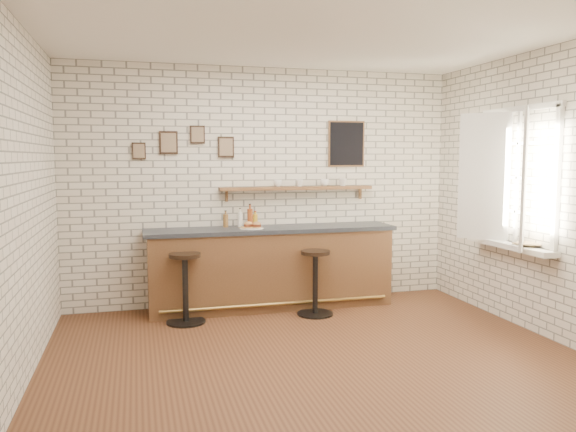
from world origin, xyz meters
name	(u,v)px	position (x,y,z in m)	size (l,w,h in m)	color
ground	(311,352)	(0.00, 0.00, 0.00)	(5.00, 5.00, 0.00)	brown
bar_counter	(271,267)	(0.01, 1.70, 0.51)	(3.10, 0.65, 1.01)	brown
sandwich_plate	(252,228)	(-0.25, 1.63, 1.02)	(0.28, 0.28, 0.01)	white
ciabatta_sandwich	(253,225)	(-0.24, 1.63, 1.06)	(0.23, 0.16, 0.07)	tan
potato_chips	(250,228)	(-0.27, 1.64, 1.02)	(0.26, 0.19, 0.00)	gold
bitters_bottle_brown	(226,220)	(-0.53, 1.86, 1.09)	(0.06, 0.06, 0.21)	brown
bitters_bottle_white	(240,219)	(-0.35, 1.86, 1.11)	(0.06, 0.06, 0.23)	silver
bitters_bottle_amber	(250,217)	(-0.23, 1.86, 1.13)	(0.07, 0.07, 0.28)	#8F3D17
condiment_bottle_yellow	(255,220)	(-0.16, 1.86, 1.09)	(0.06, 0.06, 0.19)	gold
bar_stool_left	(185,286)	(-1.09, 1.30, 0.43)	(0.44, 0.44, 0.80)	black
bar_stool_right	(315,280)	(0.43, 1.23, 0.42)	(0.43, 0.43, 0.78)	black
wall_shelf	(297,188)	(0.40, 1.90, 1.48)	(2.00, 0.18, 0.18)	brown
shelf_cup_a	(278,183)	(0.15, 1.90, 1.54)	(0.11, 0.11, 0.09)	white
shelf_cup_b	(300,183)	(0.43, 1.90, 1.54)	(0.10, 0.10, 0.09)	white
shelf_cup_c	(325,183)	(0.78, 1.90, 1.55)	(0.12, 0.12, 0.09)	white
shelf_cup_d	(343,182)	(1.03, 1.90, 1.55)	(0.10, 0.10, 0.10)	white
back_wall_decor	(282,144)	(0.23, 1.98, 2.05)	(2.96, 0.02, 0.56)	black
window_sill	(509,245)	(2.40, 0.30, 0.90)	(0.20, 1.35, 0.06)	white
casement_window	(509,178)	(2.36, 0.30, 1.65)	(0.40, 1.30, 1.56)	white
book_lower	(521,245)	(2.38, 0.07, 0.94)	(0.17, 0.23, 0.02)	tan
book_upper	(523,243)	(2.38, 0.05, 0.96)	(0.17, 0.24, 0.02)	tan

